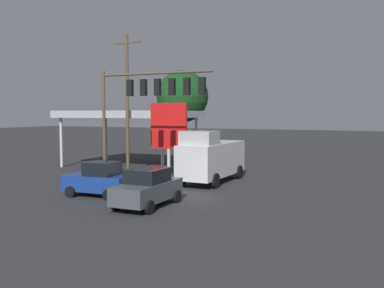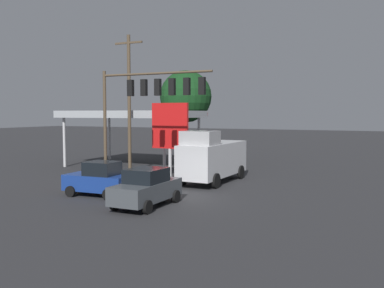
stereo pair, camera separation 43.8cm
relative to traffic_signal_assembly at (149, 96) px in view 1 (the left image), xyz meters
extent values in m
plane|color=#2D2D30|center=(-2.75, 1.71, -5.73)|extent=(200.00, 200.00, 0.00)
cylinder|color=brown|center=(3.25, 0.03, -2.05)|extent=(0.20, 0.20, 7.37)
cylinder|color=brown|center=(-0.45, 0.03, 1.33)|extent=(7.40, 0.14, 0.14)
cube|color=black|center=(1.29, 0.03, 0.51)|extent=(0.36, 0.28, 1.00)
sphere|color=#360505|center=(1.29, -0.16, 0.81)|extent=(0.22, 0.22, 0.22)
sphere|color=#392305|center=(1.29, -0.16, 0.51)|extent=(0.22, 0.22, 0.22)
sphere|color=#41FF6B|center=(1.29, -0.16, 0.21)|extent=(0.22, 0.22, 0.22)
cube|color=black|center=(0.32, 0.03, 0.51)|extent=(0.36, 0.28, 1.00)
sphere|color=#360505|center=(0.32, -0.16, 0.81)|extent=(0.22, 0.22, 0.22)
sphere|color=#392305|center=(0.32, -0.16, 0.51)|extent=(0.22, 0.22, 0.22)
sphere|color=#41FF6B|center=(0.32, -0.16, 0.21)|extent=(0.22, 0.22, 0.22)
cube|color=black|center=(-0.64, 0.03, 0.51)|extent=(0.36, 0.28, 1.00)
sphere|color=#360505|center=(-0.64, -0.16, 0.81)|extent=(0.22, 0.22, 0.22)
sphere|color=#392305|center=(-0.64, -0.16, 0.51)|extent=(0.22, 0.22, 0.22)
sphere|color=#41FF6B|center=(-0.64, -0.16, 0.21)|extent=(0.22, 0.22, 0.22)
cube|color=black|center=(-1.60, 0.03, 0.51)|extent=(0.36, 0.28, 1.00)
sphere|color=#360505|center=(-1.60, -0.16, 0.81)|extent=(0.22, 0.22, 0.22)
sphere|color=#392305|center=(-1.60, -0.16, 0.51)|extent=(0.22, 0.22, 0.22)
sphere|color=#41FF6B|center=(-1.60, -0.16, 0.21)|extent=(0.22, 0.22, 0.22)
cube|color=black|center=(-2.56, 0.03, 0.51)|extent=(0.36, 0.28, 1.00)
sphere|color=#360505|center=(-2.56, -0.16, 0.81)|extent=(0.22, 0.22, 0.22)
sphere|color=#392305|center=(-2.56, -0.16, 0.51)|extent=(0.22, 0.22, 0.22)
sphere|color=#41FF6B|center=(-2.56, -0.16, 0.21)|extent=(0.22, 0.22, 0.22)
cube|color=black|center=(-3.52, 0.03, 0.51)|extent=(0.36, 0.28, 1.00)
sphere|color=#360505|center=(-3.52, -0.16, 0.81)|extent=(0.22, 0.22, 0.22)
sphere|color=#392305|center=(-3.52, -0.16, 0.51)|extent=(0.22, 0.22, 0.22)
sphere|color=#41FF6B|center=(-3.52, -0.16, 0.21)|extent=(0.22, 0.22, 0.22)
cylinder|color=brown|center=(4.99, -5.43, -0.41)|extent=(0.26, 0.26, 10.65)
cube|color=brown|center=(4.99, -5.43, 4.31)|extent=(2.40, 0.14, 0.14)
cube|color=#B2B7BC|center=(7.54, -9.91, -1.12)|extent=(11.14, 7.81, 0.60)
cube|color=red|center=(7.54, -13.83, -1.12)|extent=(11.14, 0.06, 0.36)
cylinder|color=silver|center=(2.57, -13.21, -3.58)|extent=(0.24, 0.24, 4.31)
cylinder|color=silver|center=(12.51, -13.21, -3.58)|extent=(0.24, 0.24, 4.31)
cylinder|color=silver|center=(2.57, -6.60, -3.58)|extent=(0.24, 0.24, 4.31)
cylinder|color=silver|center=(12.51, -6.60, -3.58)|extent=(0.24, 0.24, 4.31)
cylinder|color=silver|center=(0.84, -4.28, -3.02)|extent=(0.24, 0.24, 5.42)
cube|color=red|center=(0.84, -4.28, -1.92)|extent=(2.79, 0.24, 3.22)
cube|color=black|center=(0.84, -4.41, -1.92)|extent=(1.95, 0.04, 1.13)
cube|color=#474C51|center=(-2.24, 4.07, -4.95)|extent=(1.84, 4.42, 0.90)
cube|color=black|center=(-2.24, 4.07, -4.15)|extent=(1.67, 2.02, 0.70)
cylinder|color=black|center=(-3.14, 5.50, -5.40)|extent=(0.23, 0.66, 0.66)
cylinder|color=black|center=(-1.30, 5.49, -5.40)|extent=(0.23, 0.66, 0.66)
cylinder|color=black|center=(-3.17, 2.64, -5.40)|extent=(0.23, 0.66, 0.66)
cylinder|color=black|center=(-1.33, 2.63, -5.40)|extent=(0.23, 0.66, 0.66)
cube|color=navy|center=(1.71, 2.85, -4.97)|extent=(3.88, 1.88, 0.90)
cube|color=black|center=(1.41, 2.84, -4.14)|extent=(1.77, 1.64, 0.76)
cylinder|color=black|center=(2.90, 3.78, -5.42)|extent=(0.63, 0.25, 0.62)
cylinder|color=black|center=(2.98, 2.04, -5.42)|extent=(0.63, 0.25, 0.62)
cylinder|color=black|center=(0.43, 3.66, -5.42)|extent=(0.63, 0.25, 0.62)
cylinder|color=black|center=(0.51, 1.92, -5.42)|extent=(0.63, 0.25, 0.62)
cube|color=silver|center=(-2.43, -4.41, -4.15)|extent=(2.52, 6.87, 2.20)
cube|color=#BABABC|center=(-2.36, -2.31, -2.60)|extent=(2.17, 1.87, 0.90)
cylinder|color=black|center=(-3.53, -2.16, -5.25)|extent=(0.25, 0.97, 0.96)
cylinder|color=black|center=(-1.19, -2.24, -5.25)|extent=(0.25, 0.97, 0.96)
cylinder|color=black|center=(-3.67, -6.58, -5.25)|extent=(0.25, 0.97, 0.96)
cylinder|color=black|center=(-1.33, -6.66, -5.25)|extent=(0.25, 0.97, 0.96)
cylinder|color=#4C331E|center=(5.93, -17.40, -3.46)|extent=(0.36, 0.36, 4.54)
sphere|color=#143D19|center=(5.93, -17.40, 0.68)|extent=(5.35, 5.35, 5.35)
cylinder|color=gold|center=(4.23, 2.24, -5.38)|extent=(0.24, 0.24, 0.70)
sphere|color=gold|center=(4.23, 2.24, -4.96)|extent=(0.22, 0.22, 0.22)
camera|label=1|loc=(-12.93, 22.61, -1.02)|focal=40.00mm
camera|label=2|loc=(-13.33, 22.43, -1.02)|focal=40.00mm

